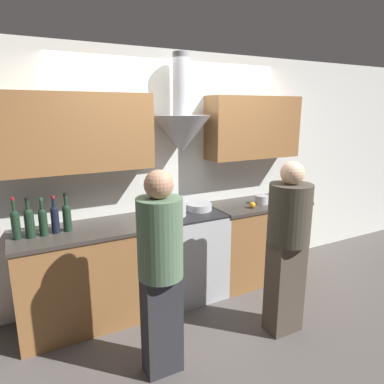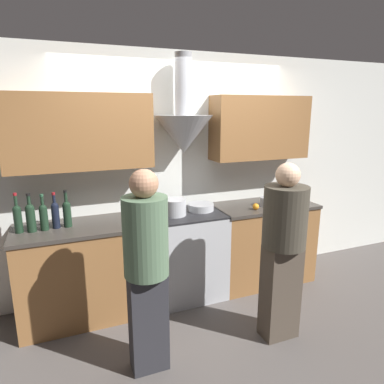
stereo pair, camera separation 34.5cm
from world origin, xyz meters
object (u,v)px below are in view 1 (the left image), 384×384
Objects in this scene: wine_bottle_3 at (55,218)px; saucepan at (262,200)px; mixing_bowl at (199,207)px; stove_range at (188,254)px; wine_bottle_2 at (43,220)px; wine_bottle_0 at (15,223)px; stock_pot at (174,208)px; person_foreground_left at (161,266)px; wine_bottle_1 at (29,221)px; wine_bottle_4 at (67,216)px; person_foreground_right at (288,242)px; orange_fruit at (252,205)px.

wine_bottle_3 is 2.22× the size of saucepan.
stove_range is at bearing -165.09° from mixing_bowl.
wine_bottle_2 reaches higher than mixing_bowl.
wine_bottle_0 is at bearing 178.22° from saucepan.
stock_pot is 0.15× the size of person_foreground_left.
person_foreground_left is (0.70, -0.92, -0.19)m from wine_bottle_2.
saucepan is at bearing -1.78° from wine_bottle_0.
wine_bottle_1 is 1.04× the size of wine_bottle_3.
wine_bottle_4 is 1.04m from stock_pot.
wine_bottle_3 is 2.23m from saucepan.
person_foreground_right is at bearing -2.20° from person_foreground_left.
wine_bottle_1 is (-1.50, -0.01, 0.61)m from stove_range.
orange_fruit is at bearing 28.39° from person_foreground_left.
saucepan is at bearing -4.47° from stove_range.
wine_bottle_4 is 1.36m from mixing_bowl.
person_foreground_left is at bearing -126.78° from stove_range.
wine_bottle_4 is at bearing 118.04° from person_foreground_left.
person_foreground_right is (1.79, -0.99, -0.21)m from wine_bottle_3.
wine_bottle_3 is at bearing 6.02° from wine_bottle_1.
wine_bottle_2 is at bearing 175.75° from orange_fruit.
saucepan is (0.77, -0.11, 0.01)m from mixing_bowl.
stock_pot is (1.04, -0.04, -0.05)m from wine_bottle_4.
wine_bottle_2 reaches higher than stove_range.
wine_bottle_0 is at bearing 154.94° from person_foreground_right.
wine_bottle_0 is 2.33m from person_foreground_right.
wine_bottle_3 is 1.14m from person_foreground_left.
wine_bottle_0 is 1.45m from stock_pot.
stove_range is 6.19× the size of saucepan.
saucepan is at bearing 24.22° from orange_fruit.
wine_bottle_0 reaches higher than wine_bottle_4.
stove_range is at bearing 53.22° from person_foreground_left.
wine_bottle_3 is at bearing 174.97° from orange_fruit.
wine_bottle_4 is at bearing 0.34° from wine_bottle_3.
wine_bottle_2 is 0.10m from wine_bottle_3.
wine_bottle_4 reaches higher than mixing_bowl.
saucepan is (2.22, -0.09, -0.09)m from wine_bottle_3.
wine_bottle_1 is at bearing 179.41° from stock_pot.
wine_bottle_1 reaches higher than stove_range.
wine_bottle_2 is 1.40× the size of stock_pot.
person_foreground_left is at bearing -61.96° from wine_bottle_4.
person_foreground_left is at bearing -120.48° from stock_pot.
wine_bottle_1 is at bearing 131.24° from person_foreground_left.
person_foreground_right is at bearing -30.37° from wine_bottle_4.
wine_bottle_2 is at bearing -179.76° from stove_range.
person_foreground_left is at bearing -57.39° from wine_bottle_3.
mixing_bowl reaches higher than stove_range.
wine_bottle_1 is at bearing -179.32° from wine_bottle_2.
wine_bottle_4 reaches higher than wine_bottle_3.
wine_bottle_3 is 4.78× the size of orange_fruit.
person_foreground_right reaches higher than saucepan.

